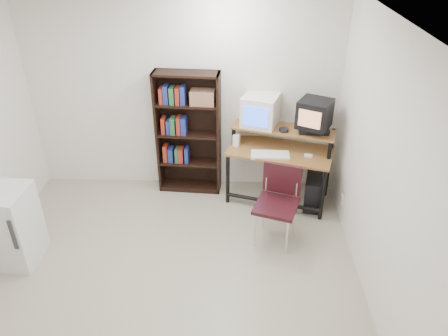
{
  "coord_description": "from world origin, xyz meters",
  "views": [
    {
      "loc": [
        0.68,
        -3.27,
        3.33
      ],
      "look_at": [
        0.55,
        1.1,
        0.75
      ],
      "focal_mm": 35.0,
      "sensor_mm": 36.0,
      "label": 1
    }
  ],
  "objects_px": {
    "mini_fridge": "(9,226)",
    "crt_monitor": "(260,111)",
    "computer_desk": "(280,152)",
    "crt_tv": "(315,114)",
    "bookshelf": "(189,131)",
    "school_chair": "(278,197)",
    "pc_tower": "(313,191)"
  },
  "relations": [
    {
      "from": "computer_desk",
      "to": "school_chair",
      "type": "xyz_separation_m",
      "value": [
        -0.08,
        -0.82,
        -0.13
      ]
    },
    {
      "from": "crt_tv",
      "to": "pc_tower",
      "type": "distance_m",
      "value": 1.03
    },
    {
      "from": "crt_tv",
      "to": "pc_tower",
      "type": "xyz_separation_m",
      "value": [
        0.06,
        -0.16,
        -1.01
      ]
    },
    {
      "from": "computer_desk",
      "to": "mini_fridge",
      "type": "xyz_separation_m",
      "value": [
        -2.97,
        -1.28,
        -0.26
      ]
    },
    {
      "from": "pc_tower",
      "to": "mini_fridge",
      "type": "xyz_separation_m",
      "value": [
        -3.41,
        -1.13,
        0.23
      ]
    },
    {
      "from": "pc_tower",
      "to": "computer_desk",
      "type": "bearing_deg",
      "value": 172.06
    },
    {
      "from": "crt_tv",
      "to": "pc_tower",
      "type": "bearing_deg",
      "value": -40.76
    },
    {
      "from": "bookshelf",
      "to": "computer_desk",
      "type": "bearing_deg",
      "value": -6.81
    },
    {
      "from": "computer_desk",
      "to": "mini_fridge",
      "type": "distance_m",
      "value": 3.25
    },
    {
      "from": "computer_desk",
      "to": "bookshelf",
      "type": "relative_size",
      "value": 0.86
    },
    {
      "from": "computer_desk",
      "to": "mini_fridge",
      "type": "bearing_deg",
      "value": -140.58
    },
    {
      "from": "crt_monitor",
      "to": "school_chair",
      "type": "xyz_separation_m",
      "value": [
        0.18,
        -1.03,
        -0.6
      ]
    },
    {
      "from": "crt_tv",
      "to": "crt_monitor",
      "type": "bearing_deg",
      "value": -170.39
    },
    {
      "from": "school_chair",
      "to": "bookshelf",
      "type": "height_order",
      "value": "bookshelf"
    },
    {
      "from": "computer_desk",
      "to": "mini_fridge",
      "type": "height_order",
      "value": "computer_desk"
    },
    {
      "from": "mini_fridge",
      "to": "crt_monitor",
      "type": "bearing_deg",
      "value": 31.75
    },
    {
      "from": "crt_monitor",
      "to": "mini_fridge",
      "type": "relative_size",
      "value": 0.6
    },
    {
      "from": "computer_desk",
      "to": "crt_tv",
      "type": "height_order",
      "value": "crt_tv"
    },
    {
      "from": "computer_desk",
      "to": "crt_tv",
      "type": "bearing_deg",
      "value": 16.28
    },
    {
      "from": "computer_desk",
      "to": "pc_tower",
      "type": "distance_m",
      "value": 0.67
    },
    {
      "from": "crt_monitor",
      "to": "bookshelf",
      "type": "bearing_deg",
      "value": -163.24
    },
    {
      "from": "crt_monitor",
      "to": "computer_desk",
      "type": "bearing_deg",
      "value": -19.99
    },
    {
      "from": "computer_desk",
      "to": "crt_monitor",
      "type": "relative_size",
      "value": 2.68
    },
    {
      "from": "pc_tower",
      "to": "school_chair",
      "type": "xyz_separation_m",
      "value": [
        -0.52,
        -0.67,
        0.36
      ]
    },
    {
      "from": "mini_fridge",
      "to": "bookshelf",
      "type": "bearing_deg",
      "value": 43.2
    },
    {
      "from": "pc_tower",
      "to": "school_chair",
      "type": "distance_m",
      "value": 0.92
    },
    {
      "from": "crt_tv",
      "to": "bookshelf",
      "type": "relative_size",
      "value": 0.3
    },
    {
      "from": "computer_desk",
      "to": "crt_tv",
      "type": "relative_size",
      "value": 2.9
    },
    {
      "from": "crt_monitor",
      "to": "school_chair",
      "type": "distance_m",
      "value": 1.21
    },
    {
      "from": "crt_monitor",
      "to": "bookshelf",
      "type": "relative_size",
      "value": 0.32
    },
    {
      "from": "bookshelf",
      "to": "pc_tower",
      "type": "bearing_deg",
      "value": -9.16
    },
    {
      "from": "computer_desk",
      "to": "crt_tv",
      "type": "xyz_separation_m",
      "value": [
        0.38,
        0.0,
        0.53
      ]
    }
  ]
}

